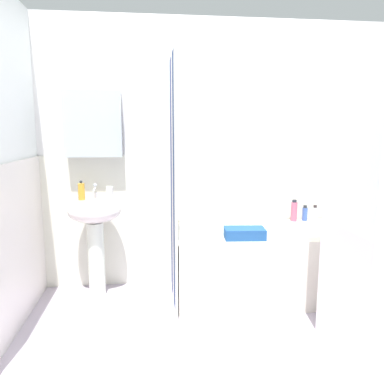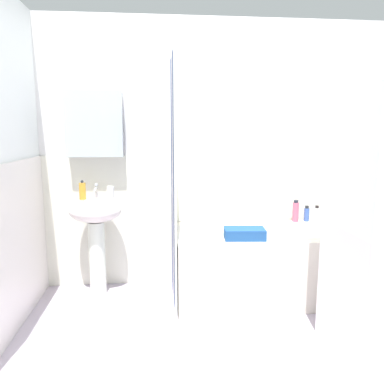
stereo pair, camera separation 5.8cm
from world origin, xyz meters
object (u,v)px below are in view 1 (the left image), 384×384
bathtub (265,263)px  conditioner_bottle (305,214)px  toothbrush_cup (110,193)px  body_wash_bottle (294,211)px  lotion_bottle (326,210)px  towel_folded (245,233)px  sink (95,226)px  shampoo_bottle (315,214)px  soap_dispenser (81,191)px

bathtub → conditioner_bottle: bearing=33.0°
toothbrush_cup → body_wash_bottle: toothbrush_cup is taller
bathtub → body_wash_bottle: (0.36, 0.30, 0.39)m
toothbrush_cup → bathtub: 1.47m
lotion_bottle → conditioner_bottle: size_ratio=1.42×
toothbrush_cup → towel_folded: 1.18m
sink → bathtub: (1.45, -0.18, -0.33)m
toothbrush_cup → shampoo_bottle: bearing=2.5°
bathtub → shampoo_bottle: (0.55, 0.28, 0.36)m
lotion_bottle → towel_folded: 1.06m
shampoo_bottle → bathtub: bearing=-153.3°
sink → towel_folded: sink is taller
soap_dispenser → toothbrush_cup: (0.23, 0.01, -0.02)m
body_wash_bottle → towel_folded: (-0.60, -0.51, -0.05)m
sink → soap_dispenser: soap_dispenser is taller
soap_dispenser → toothbrush_cup: 0.23m
toothbrush_cup → towel_folded: size_ratio=0.34×
bathtub → lotion_bottle: (0.68, 0.30, 0.39)m
bathtub → towel_folded: 0.46m
sink → bathtub: sink is taller
towel_folded → toothbrush_cup: bearing=159.2°
sink → shampoo_bottle: (2.00, 0.10, 0.03)m
conditioner_bottle → lotion_bottle: bearing=-0.1°
shampoo_bottle → toothbrush_cup: bearing=-177.5°
lotion_bottle → body_wash_bottle: lotion_bottle is taller
bathtub → conditioner_bottle: size_ratio=10.59×
shampoo_bottle → body_wash_bottle: body_wash_bottle is taller
bathtub → lotion_bottle: bearing=24.1°
sink → conditioner_bottle: sink is taller
lotion_bottle → towel_folded: (-0.93, -0.52, -0.06)m
soap_dispenser → toothbrush_cup: soap_dispenser is taller
bathtub → towel_folded: size_ratio=4.94×
toothbrush_cup → bathtub: bearing=-8.4°
shampoo_bottle → sink: bearing=-177.1°
sink → lotion_bottle: size_ratio=4.03×
lotion_bottle → shampoo_bottle: 0.13m
bathtub → body_wash_bottle: body_wash_bottle is taller
soap_dispenser → lotion_bottle: size_ratio=0.78×
towel_folded → conditioner_bottle: bearing=35.8°
lotion_bottle → body_wash_bottle: (-0.32, -0.01, -0.00)m
sink → body_wash_bottle: (1.81, 0.12, 0.06)m
soap_dispenser → lotion_bottle: 2.25m
towel_folded → shampoo_bottle: bearing=31.5°
soap_dispenser → toothbrush_cup: size_ratio=1.52×
toothbrush_cup → towel_folded: (1.07, -0.41, -0.28)m
toothbrush_cup → conditioner_bottle: (1.79, 0.11, -0.25)m
sink → towel_folded: bearing=-18.0°
toothbrush_cup → conditioner_bottle: toothbrush_cup is taller
towel_folded → sink: bearing=162.0°
soap_dispenser → conditioner_bottle: (2.02, 0.12, -0.27)m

